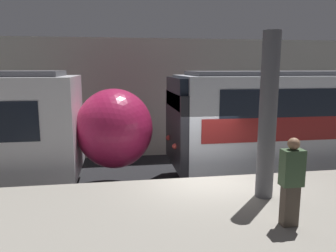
# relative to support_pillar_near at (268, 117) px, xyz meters

# --- Properties ---
(ground_plane) EXTENTS (120.00, 120.00, 0.00)m
(ground_plane) POSITION_rel_support_pillar_near_xyz_m (-0.92, 1.45, -2.86)
(ground_plane) COLOR black
(platform) EXTENTS (40.00, 4.48, 1.10)m
(platform) POSITION_rel_support_pillar_near_xyz_m (-0.92, -0.79, -2.31)
(platform) COLOR gray
(platform) RESTS_ON ground
(station_rear_barrier) EXTENTS (50.00, 0.15, 5.10)m
(station_rear_barrier) POSITION_rel_support_pillar_near_xyz_m (-0.92, 7.83, -0.31)
(station_rear_barrier) COLOR #B2AD9E
(station_rear_barrier) RESTS_ON ground
(support_pillar_near) EXTENTS (0.37, 0.37, 3.52)m
(support_pillar_near) POSITION_rel_support_pillar_near_xyz_m (0.00, 0.00, 0.00)
(support_pillar_near) COLOR #56565B
(support_pillar_near) RESTS_ON platform
(person_walking) EXTENTS (0.38, 0.24, 1.60)m
(person_walking) POSITION_rel_support_pillar_near_xyz_m (-0.15, -1.33, -0.92)
(person_walking) COLOR #473D33
(person_walking) RESTS_ON platform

